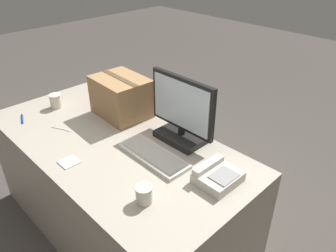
# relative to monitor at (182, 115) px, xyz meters

# --- Properties ---
(ground_plane) EXTENTS (12.00, 12.00, 0.00)m
(ground_plane) POSITION_rel_monitor_xyz_m (-0.29, -0.31, -0.91)
(ground_plane) COLOR #47423D
(office_desk) EXTENTS (1.80, 0.90, 0.74)m
(office_desk) POSITION_rel_monitor_xyz_m (-0.29, -0.31, -0.54)
(office_desk) COLOR #A89E8E
(office_desk) RESTS_ON ground_plane
(monitor) EXTENTS (0.47, 0.21, 0.41)m
(monitor) POSITION_rel_monitor_xyz_m (0.00, 0.00, 0.00)
(monitor) COLOR black
(monitor) RESTS_ON office_desk
(keyboard) EXTENTS (0.45, 0.18, 0.03)m
(keyboard) POSITION_rel_monitor_xyz_m (0.02, -0.25, -0.16)
(keyboard) COLOR beige
(keyboard) RESTS_ON office_desk
(desk_phone) EXTENTS (0.19, 0.22, 0.08)m
(desk_phone) POSITION_rel_monitor_xyz_m (0.40, -0.16, -0.14)
(desk_phone) COLOR beige
(desk_phone) RESTS_ON office_desk
(paper_cup_left) EXTENTS (0.09, 0.09, 0.10)m
(paper_cup_left) POSITION_rel_monitor_xyz_m (-0.94, -0.34, -0.12)
(paper_cup_left) COLOR beige
(paper_cup_left) RESTS_ON office_desk
(paper_cup_right) EXTENTS (0.09, 0.09, 0.09)m
(paper_cup_right) POSITION_rel_monitor_xyz_m (0.26, -0.53, -0.12)
(paper_cup_right) COLOR beige
(paper_cup_right) RESTS_ON office_desk
(spoon) EXTENTS (0.14, 0.08, 0.00)m
(spoon) POSITION_rel_monitor_xyz_m (-0.61, -0.46, -0.17)
(spoon) COLOR #B2B2B7
(spoon) RESTS_ON office_desk
(cardboard_box) EXTENTS (0.39, 0.31, 0.27)m
(cardboard_box) POSITION_rel_monitor_xyz_m (-0.52, -0.06, -0.03)
(cardboard_box) COLOR #9E754C
(cardboard_box) RESTS_ON office_desk
(pen_marker) EXTENTS (0.12, 0.06, 0.01)m
(pen_marker) POSITION_rel_monitor_xyz_m (-0.93, -0.60, -0.16)
(pen_marker) COLOR #1933B2
(pen_marker) RESTS_ON office_desk
(sticky_note_pad) EXTENTS (0.10, 0.10, 0.01)m
(sticky_note_pad) POSITION_rel_monitor_xyz_m (-0.27, -0.62, -0.17)
(sticky_note_pad) COLOR silver
(sticky_note_pad) RESTS_ON office_desk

